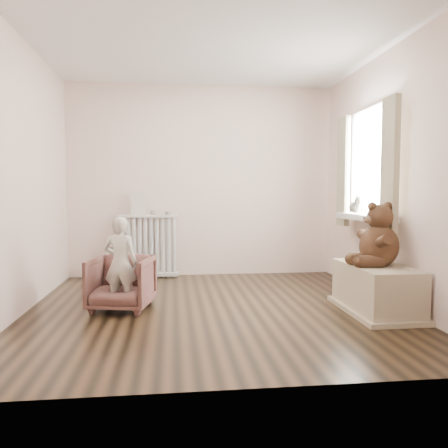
{
  "coord_description": "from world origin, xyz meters",
  "views": [
    {
      "loc": [
        -0.4,
        -4.22,
        1.13
      ],
      "look_at": [
        0.15,
        0.45,
        0.8
      ],
      "focal_mm": 35.0,
      "sensor_mm": 36.0,
      "label": 1
    }
  ],
  "objects": [
    {
      "name": "radiator",
      "position": [
        -0.73,
        1.68,
        0.39
      ],
      "size": [
        0.8,
        0.15,
        0.84
      ],
      "primitive_type": "cube",
      "color": "silver",
      "rests_on": "floor"
    },
    {
      "name": "front_wall",
      "position": [
        0.0,
        -1.8,
        1.3
      ],
      "size": [
        3.6,
        0.02,
        2.6
      ],
      "primitive_type": "cube",
      "color": "white",
      "rests_on": "ground"
    },
    {
      "name": "left_wall",
      "position": [
        -1.8,
        0.0,
        1.3
      ],
      "size": [
        0.02,
        3.6,
        2.6
      ],
      "primitive_type": "cube",
      "color": "white",
      "rests_on": "ground"
    },
    {
      "name": "right_wall",
      "position": [
        1.8,
        0.0,
        1.3
      ],
      "size": [
        0.02,
        3.6,
        2.6
      ],
      "primitive_type": "cube",
      "color": "white",
      "rests_on": "ground"
    },
    {
      "name": "toy_vanity",
      "position": [
        -1.16,
        1.65,
        0.28
      ],
      "size": [
        0.34,
        0.24,
        0.53
      ],
      "primitive_type": "cube",
      "color": "silver",
      "rests_on": "floor"
    },
    {
      "name": "curtain_left",
      "position": [
        1.65,
        -0.27,
        1.39
      ],
      "size": [
        0.06,
        0.26,
        1.3
      ],
      "primitive_type": "cube",
      "color": "#B6B08C",
      "rests_on": "right_wall"
    },
    {
      "name": "toy_bench",
      "position": [
        1.52,
        -0.32,
        0.2
      ],
      "size": [
        0.51,
        0.96,
        0.45
      ],
      "primitive_type": "cube",
      "color": "#C2B694",
      "rests_on": "floor"
    },
    {
      "name": "back_wall",
      "position": [
        0.0,
        1.8,
        1.3
      ],
      "size": [
        3.6,
        0.02,
        2.6
      ],
      "primitive_type": "cube",
      "color": "white",
      "rests_on": "ground"
    },
    {
      "name": "plush_cat",
      "position": [
        1.66,
        0.5,
        1.0
      ],
      "size": [
        0.2,
        0.27,
        0.21
      ],
      "primitive_type": null,
      "rotation": [
        0.0,
        0.0,
        0.22
      ],
      "color": "#6B655A",
      "rests_on": "window_sill"
    },
    {
      "name": "tin_a",
      "position": [
        -0.64,
        1.68,
        0.88
      ],
      "size": [
        0.11,
        0.11,
        0.06
      ],
      "primitive_type": "cylinder",
      "color": "#A59E8C",
      "rests_on": "radiator"
    },
    {
      "name": "armchair",
      "position": [
        -0.9,
        0.05,
        0.26
      ],
      "size": [
        0.66,
        0.68,
        0.52
      ],
      "primitive_type": "imported",
      "rotation": [
        0.0,
        0.0,
        -0.21
      ],
      "color": "brown",
      "rests_on": "floor"
    },
    {
      "name": "window",
      "position": [
        1.76,
        0.3,
        1.45
      ],
      "size": [
        0.03,
        0.9,
        1.1
      ],
      "primitive_type": "cube",
      "color": "white",
      "rests_on": "right_wall"
    },
    {
      "name": "child",
      "position": [
        -0.9,
        0.0,
        0.47
      ],
      "size": [
        0.36,
        0.28,
        0.89
      ],
      "primitive_type": "imported",
      "rotation": [
        0.0,
        0.0,
        2.93
      ],
      "color": "silver",
      "rests_on": "armchair"
    },
    {
      "name": "paper_doll",
      "position": [
        -0.86,
        1.68,
        1.0
      ],
      "size": [
        0.19,
        0.02,
        0.32
      ],
      "primitive_type": "cube",
      "color": "beige",
      "rests_on": "radiator"
    },
    {
      "name": "tin_b",
      "position": [
        -0.46,
        1.68,
        0.87
      ],
      "size": [
        0.09,
        0.09,
        0.05
      ],
      "primitive_type": "cylinder",
      "color": "#A59E8C",
      "rests_on": "radiator"
    },
    {
      "name": "curtain_right",
      "position": [
        1.65,
        0.87,
        1.39
      ],
      "size": [
        0.06,
        0.26,
        1.3
      ],
      "primitive_type": "cube",
      "color": "#B6B08C",
      "rests_on": "right_wall"
    },
    {
      "name": "window_sill",
      "position": [
        1.67,
        0.3,
        0.87
      ],
      "size": [
        0.22,
        1.1,
        0.06
      ],
      "primitive_type": "cube",
      "color": "silver",
      "rests_on": "right_wall"
    },
    {
      "name": "teddy_bear",
      "position": [
        1.52,
        -0.35,
        0.67
      ],
      "size": [
        0.48,
        0.38,
        0.59
      ],
      "primitive_type": null,
      "rotation": [
        0.0,
        0.0,
        0.01
      ],
      "color": "#331F12",
      "rests_on": "toy_bench"
    },
    {
      "name": "floor",
      "position": [
        0.0,
        0.0,
        0.0
      ],
      "size": [
        3.6,
        3.6,
        0.01
      ],
      "primitive_type": "cube",
      "color": "black",
      "rests_on": "ground"
    },
    {
      "name": "ceiling",
      "position": [
        0.0,
        0.0,
        2.6
      ],
      "size": [
        3.6,
        3.6,
        0.01
      ],
      "primitive_type": "cube",
      "color": "white",
      "rests_on": "ground"
    }
  ]
}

